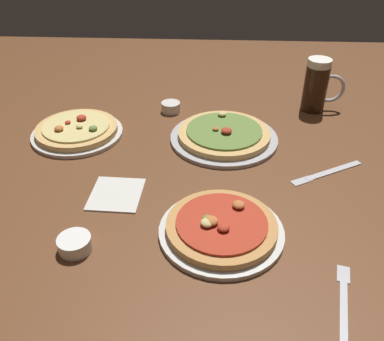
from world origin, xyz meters
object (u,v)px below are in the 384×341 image
object	(u,v)px
beer_mug_dark	(317,86)
ramekin_butter	(171,107)
napkin_folded	(116,193)
fork_spare	(344,303)
pizza_plate_far	(77,131)
ramekin_sauce	(75,244)
knife_right	(327,172)
pizza_plate_side	(224,135)
pizza_plate_near	(221,228)

from	to	relation	value
beer_mug_dark	ramekin_butter	size ratio (longest dim) A/B	2.79
napkin_folded	fork_spare	size ratio (longest dim) A/B	0.68
pizza_plate_far	ramekin_sauce	distance (m)	0.51
beer_mug_dark	knife_right	world-z (taller)	beer_mug_dark
pizza_plate_side	pizza_plate_far	bearing A→B (deg)	179.47
beer_mug_dark	ramekin_sauce	size ratio (longest dim) A/B	2.49
pizza_plate_far	knife_right	world-z (taller)	pizza_plate_far
pizza_plate_side	ramekin_butter	world-z (taller)	pizza_plate_side
pizza_plate_near	ramekin_sauce	world-z (taller)	pizza_plate_near
beer_mug_dark	napkin_folded	xyz separation A→B (m)	(-0.59, -0.52, -0.08)
ramekin_sauce	beer_mug_dark	bearing A→B (deg)	48.19
beer_mug_dark	pizza_plate_near	bearing A→B (deg)	-116.65
napkin_folded	pizza_plate_near	bearing A→B (deg)	-25.84
ramekin_sauce	napkin_folded	xyz separation A→B (m)	(0.05, 0.19, -0.01)
pizza_plate_far	fork_spare	bearing A→B (deg)	-41.72
fork_spare	ramekin_sauce	bearing A→B (deg)	168.19
pizza_plate_near	fork_spare	xyz separation A→B (m)	(0.23, -0.18, -0.01)
beer_mug_dark	fork_spare	distance (m)	0.83
beer_mug_dark	fork_spare	world-z (taller)	beer_mug_dark
ramekin_sauce	napkin_folded	bearing A→B (deg)	76.08
pizza_plate_near	pizza_plate_far	size ratio (longest dim) A/B	1.00
ramekin_sauce	ramekin_butter	bearing A→B (deg)	77.98
ramekin_sauce	pizza_plate_far	bearing A→B (deg)	105.30
pizza_plate_far	pizza_plate_side	xyz separation A→B (m)	(0.46, -0.00, -0.00)
pizza_plate_near	fork_spare	bearing A→B (deg)	-38.18
beer_mug_dark	napkin_folded	distance (m)	0.79
pizza_plate_side	ramekin_sauce	size ratio (longest dim) A/B	4.54
fork_spare	pizza_plate_side	bearing A→B (deg)	110.05
pizza_plate_far	napkin_folded	bearing A→B (deg)	-58.25
pizza_plate_side	pizza_plate_near	bearing A→B (deg)	-91.42
beer_mug_dark	pizza_plate_far	bearing A→B (deg)	-163.82
beer_mug_dark	ramekin_butter	bearing A→B (deg)	-175.01
pizza_plate_far	ramekin_butter	distance (m)	0.33
beer_mug_dark	knife_right	bearing A→B (deg)	-95.16
beer_mug_dark	ramekin_sauce	bearing A→B (deg)	-131.81
ramekin_butter	knife_right	bearing A→B (deg)	-37.34
pizza_plate_side	napkin_folded	size ratio (longest dim) A/B	2.37
pizza_plate_side	ramekin_butter	distance (m)	0.26
pizza_plate_side	ramekin_sauce	bearing A→B (deg)	-123.71
ramekin_sauce	pizza_plate_near	bearing A→B (deg)	12.00
pizza_plate_near	ramekin_butter	xyz separation A→B (m)	(-0.17, 0.60, 0.00)
ramekin_sauce	knife_right	size ratio (longest dim) A/B	0.34
pizza_plate_side	beer_mug_dark	distance (m)	0.39
pizza_plate_side	fork_spare	xyz separation A→B (m)	(0.22, -0.60, -0.01)
pizza_plate_side	fork_spare	distance (m)	0.64
pizza_plate_near	pizza_plate_side	xyz separation A→B (m)	(0.01, 0.42, -0.00)
knife_right	fork_spare	distance (m)	0.44
napkin_folded	fork_spare	world-z (taller)	napkin_folded
ramekin_sauce	fork_spare	world-z (taller)	ramekin_sauce
pizza_plate_far	ramekin_butter	size ratio (longest dim) A/B	4.35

